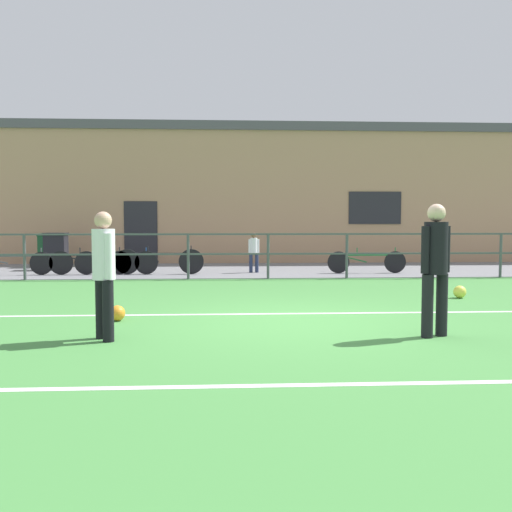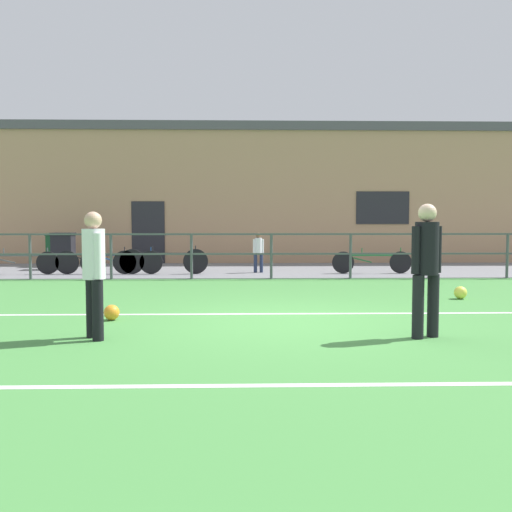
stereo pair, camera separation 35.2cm
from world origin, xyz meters
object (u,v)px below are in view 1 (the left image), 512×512
at_px(bicycle_parked_4, 116,262).
at_px(bicycle_parked_3, 367,262).
at_px(bicycle_parked_2, 8,263).
at_px(player_striker, 104,267).
at_px(soccer_ball_spare, 460,292).
at_px(trash_bin_1, 50,250).
at_px(player_goalkeeper, 436,262).
at_px(bicycle_parked_1, 159,261).
at_px(spectator_child, 254,250).
at_px(bicycle_parked_0, 90,262).
at_px(trash_bin_0, 56,251).
at_px(soccer_ball_match, 117,313).

bearing_deg(bicycle_parked_4, bicycle_parked_3, -0.00).
distance_m(bicycle_parked_2, bicycle_parked_3, 9.66).
xyz_separation_m(player_striker, soccer_ball_spare, (5.96, 3.46, -0.79)).
bearing_deg(bicycle_parked_3, trash_bin_1, 164.72).
height_order(soccer_ball_spare, trash_bin_1, trash_bin_1).
distance_m(player_goalkeeper, bicycle_parked_1, 9.53).
bearing_deg(spectator_child, bicycle_parked_0, -0.79).
distance_m(player_goalkeeper, trash_bin_0, 12.55).
height_order(bicycle_parked_0, bicycle_parked_3, bicycle_parked_0).
relative_size(player_goalkeeper, bicycle_parked_0, 0.78).
bearing_deg(player_goalkeeper, soccer_ball_spare, 37.34).
xyz_separation_m(soccer_ball_match, bicycle_parked_4, (-1.32, 7.05, 0.23)).
relative_size(soccer_ball_spare, bicycle_parked_0, 0.11).
bearing_deg(bicycle_parked_2, trash_bin_0, 62.40).
distance_m(player_goalkeeper, bicycle_parked_2, 11.92).
height_order(player_goalkeeper, soccer_ball_spare, player_goalkeeper).
xyz_separation_m(bicycle_parked_3, trash_bin_0, (-8.85, 1.56, 0.23)).
bearing_deg(soccer_ball_match, bicycle_parked_4, 100.59).
bearing_deg(player_goalkeeper, bicycle_parked_4, 98.14).
bearing_deg(trash_bin_1, bicycle_parked_1, -34.93).
distance_m(soccer_ball_match, spectator_child, 7.79).
height_order(soccer_ball_spare, trash_bin_0, trash_bin_0).
xyz_separation_m(trash_bin_0, trash_bin_1, (-0.47, 0.99, -0.02)).
relative_size(bicycle_parked_4, trash_bin_0, 2.05).
relative_size(soccer_ball_spare, bicycle_parked_1, 0.10).
xyz_separation_m(player_goalkeeper, trash_bin_0, (-7.60, 9.97, -0.39)).
bearing_deg(soccer_ball_match, soccer_ball_spare, 19.31).
relative_size(bicycle_parked_0, trash_bin_0, 2.01).
height_order(player_goalkeeper, spectator_child, player_goalkeeper).
xyz_separation_m(spectator_child, bicycle_parked_3, (3.09, -0.34, -0.32)).
bearing_deg(trash_bin_1, soccer_ball_match, -68.28).
distance_m(player_striker, soccer_ball_match, 1.56).
bearing_deg(trash_bin_1, bicycle_parked_4, -45.48).
xyz_separation_m(bicycle_parked_0, bicycle_parked_1, (1.83, 0.00, 0.02)).
relative_size(bicycle_parked_0, bicycle_parked_3, 1.00).
xyz_separation_m(player_goalkeeper, bicycle_parked_2, (-8.42, 8.41, -0.62)).
bearing_deg(player_striker, trash_bin_0, -13.46).
distance_m(soccer_ball_spare, trash_bin_0, 11.43).
bearing_deg(soccer_ball_match, spectator_child, 71.97).
xyz_separation_m(soccer_ball_spare, trash_bin_0, (-9.40, 6.48, 0.45)).
bearing_deg(trash_bin_1, bicycle_parked_0, -54.47).
distance_m(spectator_child, bicycle_parked_0, 4.43).
bearing_deg(player_striker, bicycle_parked_0, -18.52).
bearing_deg(soccer_ball_spare, bicycle_parked_4, 146.26).
bearing_deg(trash_bin_1, bicycle_parked_2, -97.64).
bearing_deg(soccer_ball_spare, soccer_ball_match, -160.69).
bearing_deg(player_goalkeeper, spectator_child, 76.56).
distance_m(soccer_ball_spare, bicycle_parked_0, 9.45).
relative_size(player_goalkeeper, spectator_child, 1.52).
bearing_deg(trash_bin_1, player_striker, -70.30).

